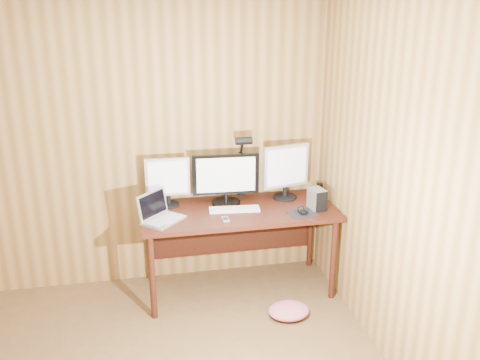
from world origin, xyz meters
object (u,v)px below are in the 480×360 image
object	(u,v)px
monitor_center	(226,178)
speaker	(320,190)
hard_drive	(317,199)
desk_lamp	(242,157)
keyboard	(234,209)
monitor_left	(168,181)
desk	(237,219)
monitor_right	(286,170)
laptop	(159,213)
phone	(226,219)
mouse	(303,211)

from	to	relation	value
monitor_center	speaker	world-z (taller)	monitor_center
hard_drive	desk_lamp	distance (m)	0.72
monitor_center	keyboard	world-z (taller)	monitor_center
desk_lamp	monitor_left	bearing A→B (deg)	164.68
speaker	desk	bearing A→B (deg)	-174.43
monitor_left	desk	bearing A→B (deg)	-9.06
monitor_left	speaker	xyz separation A→B (m)	(1.32, -0.04, -0.16)
monitor_center	monitor_left	world-z (taller)	monitor_center
monitor_right	laptop	xyz separation A→B (m)	(-1.10, -0.27, -0.20)
desk	monitor_right	distance (m)	0.59
monitor_left	desk_lamp	xyz separation A→B (m)	(0.64, 0.05, 0.15)
speaker	keyboard	bearing A→B (deg)	-168.12
phone	mouse	bearing A→B (deg)	-1.20
monitor_right	speaker	size ratio (longest dim) A/B	3.92
phone	monitor_right	bearing A→B (deg)	30.24
monitor_center	laptop	xyz separation A→B (m)	(-0.57, -0.24, -0.17)
laptop	keyboard	size ratio (longest dim) A/B	0.93
monitor_left	keyboard	size ratio (longest dim) A/B	0.98
laptop	mouse	bearing A→B (deg)	-51.19
mouse	phone	distance (m)	0.63
laptop	desk_lamp	size ratio (longest dim) A/B	0.65
desk_lamp	hard_drive	bearing A→B (deg)	-52.38
mouse	speaker	distance (m)	0.44
monitor_left	hard_drive	bearing A→B (deg)	-12.22
laptop	monitor_center	bearing A→B (deg)	-23.56
phone	monitor_left	bearing A→B (deg)	134.88
desk	speaker	distance (m)	0.78
laptop	hard_drive	bearing A→B (deg)	-47.51
monitor_right	mouse	world-z (taller)	monitor_right
monitor_center	monitor_left	bearing A→B (deg)	177.66
monitor_left	keyboard	xyz separation A→B (m)	(0.52, -0.21, -0.21)
laptop	desk_lamp	bearing A→B (deg)	-21.89
laptop	keyboard	xyz separation A→B (m)	(0.62, 0.08, -0.05)
laptop	speaker	xyz separation A→B (m)	(1.41, 0.25, 0.01)
desk_lamp	mouse	bearing A→B (deg)	-65.90
keyboard	monitor_right	bearing A→B (deg)	26.20
monitor_center	monitor_right	distance (m)	0.53
monitor_right	speaker	world-z (taller)	monitor_right
monitor_center	hard_drive	size ratio (longest dim) A/B	3.21
monitor_center	desk_lamp	size ratio (longest dim) A/B	0.92
hard_drive	phone	distance (m)	0.79
hard_drive	monitor_left	bearing A→B (deg)	154.84
phone	speaker	bearing A→B (deg)	19.46
monitor_right	desk_lamp	world-z (taller)	desk_lamp
monitor_left	laptop	xyz separation A→B (m)	(-0.10, -0.29, -0.17)
monitor_right	laptop	distance (m)	1.15
laptop	phone	distance (m)	0.52
monitor_right	hard_drive	world-z (taller)	monitor_right
phone	speaker	distance (m)	0.97
keyboard	phone	xyz separation A→B (m)	(-0.11, -0.18, -0.00)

